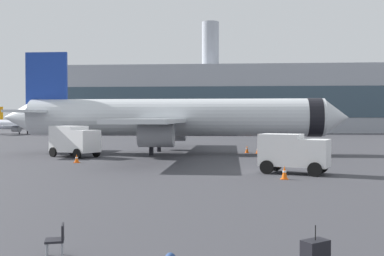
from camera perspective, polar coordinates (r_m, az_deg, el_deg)
airplane_at_gate at (r=47.60m, az=-2.43°, el=1.25°), size 35.64×32.05×10.50m
airplane_taxiing at (r=109.72m, az=-19.53°, el=0.40°), size 20.78×18.89×6.14m
service_truck at (r=44.81m, az=-14.26°, el=-1.41°), size 5.24×4.39×2.90m
cargo_van at (r=31.26m, az=12.30°, el=-2.84°), size 4.83×3.62×2.60m
safety_cone_near at (r=48.10m, az=8.07°, el=-2.70°), size 0.44×0.44×0.72m
safety_cone_mid at (r=39.10m, az=-13.96°, el=-3.64°), size 0.44×0.44×0.72m
safety_cone_far at (r=48.89m, az=6.75°, el=-2.59°), size 0.44×0.44×0.79m
safety_cone_outer at (r=28.34m, az=11.27°, el=-5.38°), size 0.44×0.44×0.82m
rolling_suitcase at (r=11.93m, az=14.88°, el=-14.77°), size 0.75×0.70×1.10m
gate_chair at (r=13.09m, az=-16.16°, el=-12.84°), size 0.60×0.60×0.86m
terminal_building at (r=120.92m, az=4.25°, el=3.47°), size 88.67×21.73×28.42m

